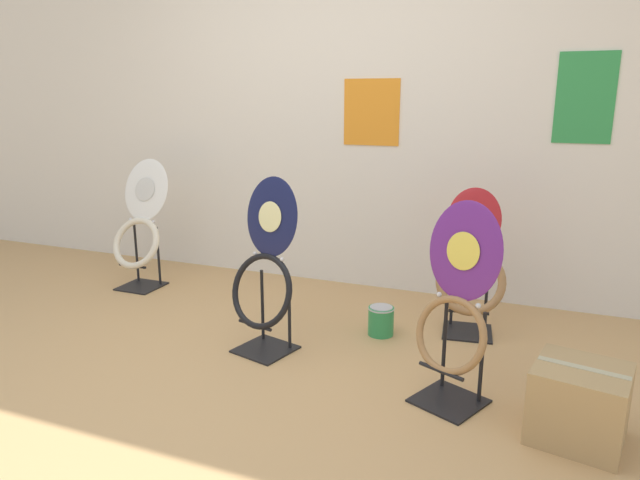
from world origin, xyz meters
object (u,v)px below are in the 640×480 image
object	(u,v)px
toilet_seat_display_crimson_swirl	(471,273)
storage_box	(579,403)
toilet_seat_display_purple_note	(456,308)
paint_can	(381,320)
toilet_seat_display_navy_moon	(265,271)
toilet_seat_display_white_plain	(140,229)

from	to	relation	value
toilet_seat_display_crimson_swirl	storage_box	size ratio (longest dim) A/B	2.08
toilet_seat_display_crimson_swirl	toilet_seat_display_purple_note	world-z (taller)	toilet_seat_display_purple_note
paint_can	storage_box	world-z (taller)	storage_box
toilet_seat_display_purple_note	paint_can	xyz separation A→B (m)	(-0.50, 0.60, -0.36)
toilet_seat_display_purple_note	toilet_seat_display_navy_moon	size ratio (longest dim) A/B	0.97
toilet_seat_display_crimson_swirl	toilet_seat_display_white_plain	bearing A→B (deg)	-179.69
toilet_seat_display_white_plain	toilet_seat_display_navy_moon	bearing A→B (deg)	-25.41
toilet_seat_display_white_plain	storage_box	xyz separation A→B (m)	(2.87, -0.91, -0.27)
toilet_seat_display_crimson_swirl	toilet_seat_display_navy_moon	xyz separation A→B (m)	(-0.99, -0.64, 0.08)
toilet_seat_display_crimson_swirl	storage_box	bearing A→B (deg)	-59.09
toilet_seat_display_navy_moon	paint_can	bearing A→B (deg)	39.12
toilet_seat_display_navy_moon	storage_box	size ratio (longest dim) A/B	2.33
toilet_seat_display_white_plain	paint_can	size ratio (longest dim) A/B	5.32
toilet_seat_display_navy_moon	toilet_seat_display_white_plain	world-z (taller)	toilet_seat_display_navy_moon
toilet_seat_display_crimson_swirl	toilet_seat_display_navy_moon	world-z (taller)	toilet_seat_display_navy_moon
paint_can	toilet_seat_display_navy_moon	bearing A→B (deg)	-140.88
toilet_seat_display_crimson_swirl	toilet_seat_display_purple_note	xyz separation A→B (m)	(0.04, -0.82, 0.09)
toilet_seat_display_purple_note	toilet_seat_display_white_plain	world-z (taller)	toilet_seat_display_purple_note
storage_box	toilet_seat_display_crimson_swirl	bearing A→B (deg)	120.91
toilet_seat_display_crimson_swirl	toilet_seat_display_white_plain	xyz separation A→B (m)	(-2.31, -0.01, 0.06)
toilet_seat_display_navy_moon	toilet_seat_display_white_plain	size ratio (longest dim) A/B	1.03
toilet_seat_display_crimson_swirl	storage_box	xyz separation A→B (m)	(0.56, -0.93, -0.21)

